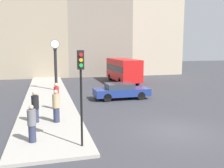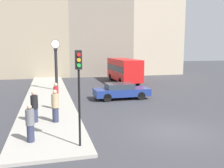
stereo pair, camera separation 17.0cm
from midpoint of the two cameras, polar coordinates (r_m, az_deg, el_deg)
The scene contains 11 objects.
ground_plane at distance 13.14m, azimuth 13.89°, elevation -10.49°, with size 120.00×120.00×0.00m, color #38383D.
sidewalk_corner at distance 23.02m, azimuth -14.72°, elevation -2.27°, with size 3.61×27.59×0.14m, color #A39E93.
building_row at distance 38.53m, azimuth -4.02°, elevation 13.80°, with size 29.32×5.00×18.24m.
sedan_car at distance 20.50m, azimuth 1.84°, elevation -1.55°, with size 4.52×1.86×1.29m.
bus_distant at distance 30.25m, azimuth 2.38°, elevation 3.42°, with size 2.33×7.43×2.84m.
traffic_light_near at distance 10.03m, azimuth -7.60°, elevation 1.22°, with size 0.26×0.24×3.94m.
street_clock at distance 24.43m, azimuth -12.96°, elevation 4.34°, with size 0.83×0.35×4.80m.
pedestrian_red_top at distance 16.79m, azimuth -12.85°, elevation -2.68°, with size 0.33×0.33×1.77m.
pedestrian_black_jacket at distance 14.20m, azimuth -17.46°, elevation -5.01°, with size 0.39×0.39×1.73m.
pedestrian_tan_coat at distance 13.94m, azimuth -12.98°, elevation -4.96°, with size 0.40×0.40×1.79m.
pedestrian_grey_jacket at distance 11.34m, azimuth -18.27°, elevation -8.63°, with size 0.37×0.37×1.64m.
Camera 1 is at (-6.19, -10.83, 4.17)m, focal length 40.00 mm.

